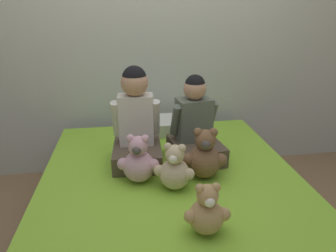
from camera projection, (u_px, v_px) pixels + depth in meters
ground_plane at (172, 242)px, 2.03m from camera, size 14.00×14.00×0.00m
wall_behind_bed at (154, 35)px, 2.56m from camera, size 8.00×0.06×2.50m
bed at (172, 213)px, 1.93m from camera, size 1.64×1.90×0.49m
child_on_left at (136, 124)px, 1.98m from camera, size 0.33×0.37×0.65m
child_on_right at (195, 128)px, 2.04m from camera, size 0.37×0.42×0.59m
teddy_bear_held_by_left_child at (139, 162)px, 1.80m from camera, size 0.25×0.19×0.31m
teddy_bear_held_by_right_child at (204, 157)px, 1.84m from camera, size 0.27×0.21×0.33m
teddy_bear_between_children at (175, 170)px, 1.73m from camera, size 0.23×0.18×0.29m
teddy_bear_at_foot_of_bed at (207, 212)px, 1.39m from camera, size 0.22×0.17×0.26m
pillow_at_headboard at (159, 126)px, 2.53m from camera, size 0.59×0.30×0.11m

